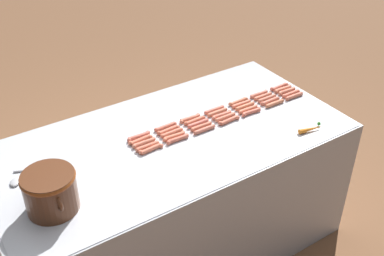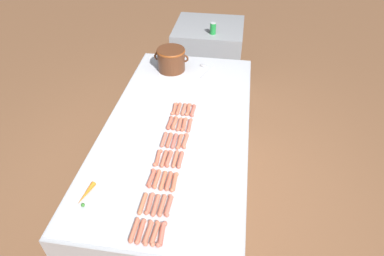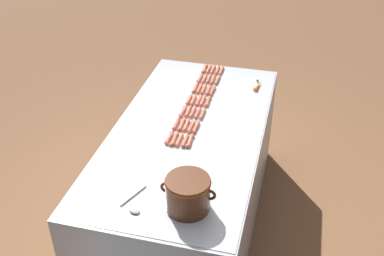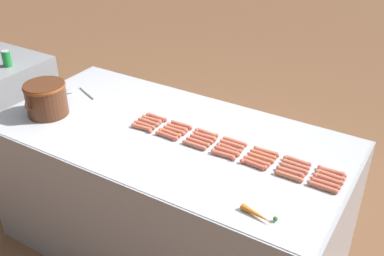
% 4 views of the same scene
% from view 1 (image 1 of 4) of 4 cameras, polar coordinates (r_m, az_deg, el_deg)
% --- Properties ---
extents(ground_plane, '(20.00, 20.00, 0.00)m').
position_cam_1_polar(ground_plane, '(3.49, -2.27, -13.65)').
color(ground_plane, brown).
extents(griddle_counter, '(1.09, 2.19, 0.92)m').
position_cam_1_polar(griddle_counter, '(3.17, -2.46, -8.02)').
color(griddle_counter, '#ADAFB5').
rests_on(griddle_counter, ground_plane).
extents(hot_dog_0, '(0.03, 0.16, 0.03)m').
position_cam_1_polar(hot_dog_0, '(3.34, 12.12, 3.75)').
color(hot_dog_0, '#D26C50').
rests_on(hot_dog_0, griddle_counter).
extents(hot_dog_1, '(0.03, 0.16, 0.03)m').
position_cam_1_polar(hot_dog_1, '(3.23, 9.85, 2.91)').
color(hot_dog_1, '#D3714E').
rests_on(hot_dog_1, griddle_counter).
extents(hot_dog_2, '(0.04, 0.16, 0.03)m').
position_cam_1_polar(hot_dog_2, '(3.12, 7.10, 1.92)').
color(hot_dog_2, '#D7644E').
rests_on(hot_dog_2, griddle_counter).
extents(hot_dog_3, '(0.04, 0.16, 0.03)m').
position_cam_1_polar(hot_dog_3, '(3.02, 4.43, 0.91)').
color(hot_dog_3, '#D6674C').
rests_on(hot_dog_3, griddle_counter).
extents(hot_dog_4, '(0.03, 0.16, 0.03)m').
position_cam_1_polar(hot_dog_4, '(2.93, 1.50, -0.18)').
color(hot_dog_4, '#CE6C55').
rests_on(hot_dog_4, griddle_counter).
extents(hot_dog_5, '(0.03, 0.16, 0.03)m').
position_cam_1_polar(hot_dog_5, '(2.84, -1.73, -1.33)').
color(hot_dog_5, '#D0644C').
rests_on(hot_dog_5, griddle_counter).
extents(hot_dog_6, '(0.04, 0.16, 0.03)m').
position_cam_1_polar(hot_dog_6, '(2.77, -4.94, -2.51)').
color(hot_dog_6, '#D76C4E').
rests_on(hot_dog_6, griddle_counter).
extents(hot_dog_7, '(0.03, 0.16, 0.03)m').
position_cam_1_polar(hot_dog_7, '(3.37, 11.72, 4.03)').
color(hot_dog_7, '#D16A51').
rests_on(hot_dog_7, griddle_counter).
extents(hot_dog_8, '(0.03, 0.16, 0.03)m').
position_cam_1_polar(hot_dog_8, '(3.25, 9.30, 3.19)').
color(hot_dog_8, '#CE6C55').
rests_on(hot_dog_8, griddle_counter).
extents(hot_dog_9, '(0.03, 0.16, 0.03)m').
position_cam_1_polar(hot_dog_9, '(3.14, 6.71, 2.22)').
color(hot_dog_9, '#D86F50').
rests_on(hot_dog_9, griddle_counter).
extents(hot_dog_10, '(0.03, 0.16, 0.03)m').
position_cam_1_polar(hot_dog_10, '(3.05, 3.99, 1.29)').
color(hot_dog_10, '#CA6D50').
rests_on(hot_dog_10, griddle_counter).
extents(hot_dog_11, '(0.03, 0.16, 0.03)m').
position_cam_1_polar(hot_dog_11, '(2.95, 1.10, 0.18)').
color(hot_dog_11, '#CD694D').
rests_on(hot_dog_11, griddle_counter).
extents(hot_dog_12, '(0.04, 0.16, 0.03)m').
position_cam_1_polar(hot_dog_12, '(2.87, -2.16, -0.99)').
color(hot_dog_12, '#D76F50').
rests_on(hot_dog_12, griddle_counter).
extents(hot_dog_13, '(0.03, 0.16, 0.03)m').
position_cam_1_polar(hot_dog_13, '(2.79, -5.36, -2.19)').
color(hot_dog_13, '#CD6A4F').
rests_on(hot_dog_13, griddle_counter).
extents(hot_dog_14, '(0.03, 0.16, 0.03)m').
position_cam_1_polar(hot_dog_14, '(3.39, 11.26, 4.35)').
color(hot_dog_14, '#D07053').
rests_on(hot_dog_14, griddle_counter).
extents(hot_dog_15, '(0.03, 0.16, 0.03)m').
position_cam_1_polar(hot_dog_15, '(3.28, 8.94, 3.51)').
color(hot_dog_15, '#CA6D54').
rests_on(hot_dog_15, griddle_counter).
extents(hot_dog_16, '(0.03, 0.16, 0.03)m').
position_cam_1_polar(hot_dog_16, '(3.17, 6.34, 2.59)').
color(hot_dog_16, '#D8704D').
rests_on(hot_dog_16, griddle_counter).
extents(hot_dog_17, '(0.03, 0.16, 0.03)m').
position_cam_1_polar(hot_dog_17, '(3.07, 3.56, 1.55)').
color(hot_dog_17, '#CF6851').
rests_on(hot_dog_17, griddle_counter).
extents(hot_dog_18, '(0.03, 0.16, 0.03)m').
position_cam_1_polar(hot_dog_18, '(2.98, 0.72, 0.55)').
color(hot_dog_18, '#CE6454').
rests_on(hot_dog_18, griddle_counter).
extents(hot_dog_19, '(0.03, 0.16, 0.03)m').
position_cam_1_polar(hot_dog_19, '(2.90, -2.45, -0.57)').
color(hot_dog_19, '#D06C50').
rests_on(hot_dog_19, griddle_counter).
extents(hot_dog_20, '(0.03, 0.16, 0.03)m').
position_cam_1_polar(hot_dog_20, '(2.82, -5.77, -1.77)').
color(hot_dog_20, '#CB6F54').
rests_on(hot_dog_20, griddle_counter).
extents(hot_dog_21, '(0.03, 0.16, 0.03)m').
position_cam_1_polar(hot_dog_21, '(3.42, 10.81, 4.60)').
color(hot_dog_21, '#D47254').
rests_on(hot_dog_21, griddle_counter).
extents(hot_dog_22, '(0.03, 0.16, 0.03)m').
position_cam_1_polar(hot_dog_22, '(3.30, 8.47, 3.76)').
color(hot_dog_22, '#D06F53').
rests_on(hot_dog_22, griddle_counter).
extents(hot_dog_23, '(0.03, 0.16, 0.03)m').
position_cam_1_polar(hot_dog_23, '(3.20, 5.91, 2.86)').
color(hot_dog_23, '#D5694F').
rests_on(hot_dog_23, griddle_counter).
extents(hot_dog_24, '(0.03, 0.16, 0.03)m').
position_cam_1_polar(hot_dog_24, '(3.09, 3.04, 1.89)').
color(hot_dog_24, '#D07153').
rests_on(hot_dog_24, griddle_counter).
extents(hot_dog_25, '(0.03, 0.16, 0.03)m').
position_cam_1_polar(hot_dog_25, '(3.01, 0.33, 0.89)').
color(hot_dog_25, '#D56B4E').
rests_on(hot_dog_25, griddle_counter).
extents(hot_dog_26, '(0.04, 0.16, 0.03)m').
position_cam_1_polar(hot_dog_26, '(2.92, -2.84, -0.25)').
color(hot_dog_26, '#D6694D').
rests_on(hot_dog_26, griddle_counter).
extents(hot_dog_27, '(0.04, 0.16, 0.03)m').
position_cam_1_polar(hot_dog_27, '(2.85, -6.17, -1.43)').
color(hot_dog_27, '#D66A4C').
rests_on(hot_dog_27, griddle_counter).
extents(hot_dog_28, '(0.04, 0.16, 0.03)m').
position_cam_1_polar(hot_dog_28, '(3.44, 10.38, 4.86)').
color(hot_dog_28, '#D76A55').
rests_on(hot_dog_28, griddle_counter).
extents(hot_dog_29, '(0.03, 0.16, 0.03)m').
position_cam_1_polar(hot_dog_29, '(3.32, 7.99, 4.02)').
color(hot_dog_29, '#CD6B55').
rests_on(hot_dog_29, griddle_counter).
extents(hot_dog_30, '(0.03, 0.16, 0.03)m').
position_cam_1_polar(hot_dog_30, '(3.22, 5.56, 3.16)').
color(hot_dog_30, '#CE6E4E').
rests_on(hot_dog_30, griddle_counter).
extents(hot_dog_31, '(0.03, 0.16, 0.03)m').
position_cam_1_polar(hot_dog_31, '(3.12, 2.67, 2.18)').
color(hot_dog_31, '#D66A54').
rests_on(hot_dog_31, griddle_counter).
extents(hot_dog_32, '(0.04, 0.16, 0.03)m').
position_cam_1_polar(hot_dog_32, '(3.03, -0.25, 1.15)').
color(hot_dog_32, '#D56F55').
rests_on(hot_dog_32, griddle_counter).
extents(hot_dog_33, '(0.03, 0.16, 0.03)m').
position_cam_1_polar(hot_dog_33, '(2.95, -3.18, 0.15)').
color(hot_dog_33, '#D36851').
rests_on(hot_dog_33, griddle_counter).
extents(hot_dog_34, '(0.03, 0.16, 0.03)m').
position_cam_1_polar(hot_dog_34, '(2.88, -6.39, -1.00)').
color(hot_dog_34, '#D36653').
rests_on(hot_dog_34, griddle_counter).
extents(bean_pot, '(0.33, 0.27, 0.21)m').
position_cam_1_polar(bean_pot, '(2.42, -16.59, -7.10)').
color(bean_pot, '#562D19').
rests_on(bean_pot, griddle_counter).
extents(serving_spoon, '(0.14, 0.26, 0.02)m').
position_cam_1_polar(serving_spoon, '(2.72, -19.71, -5.63)').
color(serving_spoon, '#B7B7BC').
rests_on(serving_spoon, griddle_counter).
extents(carrot, '(0.06, 0.18, 0.03)m').
position_cam_1_polar(carrot, '(3.02, 14.10, -0.08)').
color(carrot, orange).
rests_on(carrot, griddle_counter).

